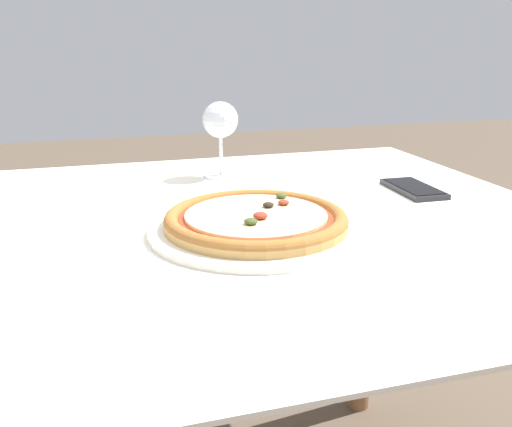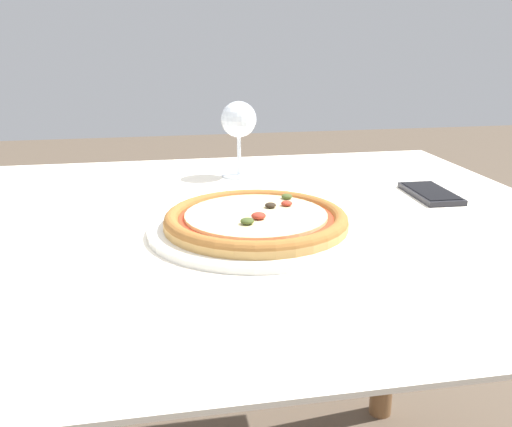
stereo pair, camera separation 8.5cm
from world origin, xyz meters
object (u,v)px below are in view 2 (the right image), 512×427
wine_glass_far_left (239,123)px  cell_phone (430,193)px  pizza_plate (256,222)px  dining_table (216,270)px

wine_glass_far_left → cell_phone: wine_glass_far_left is taller
wine_glass_far_left → cell_phone: bearing=-34.2°
pizza_plate → dining_table: bearing=128.1°
dining_table → cell_phone: 0.43m
pizza_plate → cell_phone: (0.36, 0.14, -0.01)m
pizza_plate → cell_phone: 0.38m
dining_table → pizza_plate: (0.05, -0.07, 0.10)m
wine_glass_far_left → cell_phone: 0.41m
dining_table → cell_phone: bearing=9.7°
dining_table → wine_glass_far_left: wine_glass_far_left is taller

